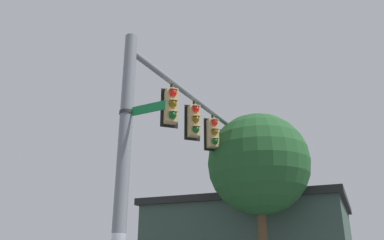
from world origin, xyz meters
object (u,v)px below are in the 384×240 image
(traffic_light_mid_inner, at_px, (194,121))
(traffic_light_arm_end, at_px, (229,143))
(traffic_light_mid_outer, at_px, (213,133))
(street_name_sign, at_px, (135,111))
(traffic_light_nearest_pole, at_px, (171,106))

(traffic_light_mid_inner, xyz_separation_m, traffic_light_arm_end, (-2.15, -1.94, 0.00))
(traffic_light_mid_outer, xyz_separation_m, street_name_sign, (3.51, 3.48, -0.93))
(traffic_light_nearest_pole, height_order, traffic_light_mid_outer, same)
(traffic_light_mid_outer, bearing_deg, traffic_light_arm_end, -137.98)
(street_name_sign, bearing_deg, traffic_light_mid_outer, -135.21)
(traffic_light_arm_end, xyz_separation_m, street_name_sign, (4.58, 4.45, -0.93))
(traffic_light_mid_inner, relative_size, traffic_light_mid_outer, 1.00)
(traffic_light_mid_outer, relative_size, street_name_sign, 1.30)
(traffic_light_mid_inner, relative_size, street_name_sign, 1.30)
(traffic_light_nearest_pole, bearing_deg, traffic_light_arm_end, -137.98)
(traffic_light_mid_inner, xyz_separation_m, traffic_light_mid_outer, (-1.08, -0.97, 0.00))
(traffic_light_arm_end, bearing_deg, traffic_light_nearest_pole, 42.02)
(traffic_light_mid_inner, distance_m, traffic_light_mid_outer, 1.45)
(traffic_light_mid_inner, bearing_deg, traffic_light_mid_outer, -137.98)
(traffic_light_arm_end, relative_size, street_name_sign, 1.30)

